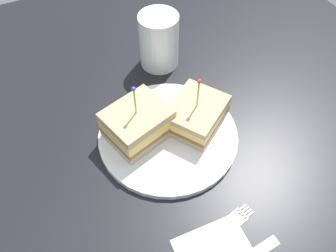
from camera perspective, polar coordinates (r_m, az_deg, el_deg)
ground_plane at (r=60.65cm, az=0.00°, el=-2.37°), size 110.80×110.80×2.00cm
plate at (r=59.41cm, az=0.00°, el=-1.50°), size 24.28×24.28×1.07cm
sandwich_half_front at (r=56.79cm, az=-5.15°, el=0.41°), size 12.00×10.85×11.52cm
sandwich_half_back at (r=58.65cm, az=4.89°, el=1.75°), size 13.07×12.57×10.58cm
drink_glass at (r=69.79cm, az=-1.54°, el=13.87°), size 7.89×7.89×11.24cm
fork at (r=52.48cm, az=9.95°, el=-16.21°), size 12.14×3.49×0.35cm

